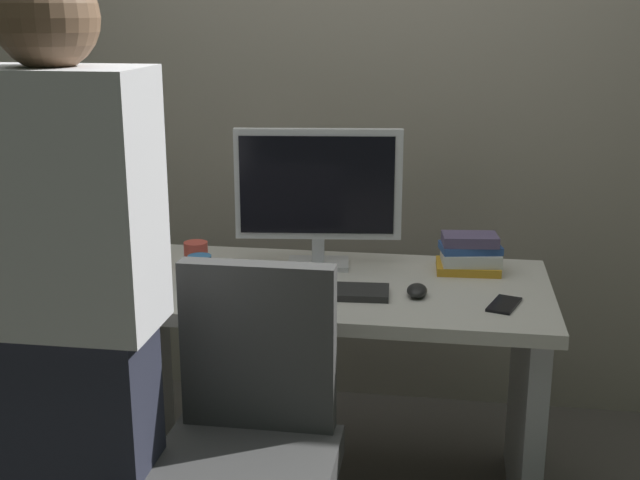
{
  "coord_description": "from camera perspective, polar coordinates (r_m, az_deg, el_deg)",
  "views": [
    {
      "loc": [
        0.37,
        -2.44,
        1.55
      ],
      "look_at": [
        0.0,
        -0.05,
        0.87
      ],
      "focal_mm": 46.85,
      "sensor_mm": 36.0,
      "label": 1
    }
  ],
  "objects": [
    {
      "name": "wall_back",
      "position": [
        3.24,
        2.32,
        14.7
      ],
      "size": [
        6.4,
        0.1,
        3.0
      ],
      "primitive_type": "cube",
      "color": "#9E9384",
      "rests_on": "ground"
    },
    {
      "name": "desk",
      "position": [
        2.68,
        0.17,
        -7.43
      ],
      "size": [
        1.41,
        0.69,
        0.72
      ],
      "color": "beige",
      "rests_on": "ground"
    },
    {
      "name": "office_chair",
      "position": [
        2.16,
        -4.92,
        -15.76
      ],
      "size": [
        0.52,
        0.52,
        0.94
      ],
      "color": "black",
      "rests_on": "ground"
    },
    {
      "name": "person_at_desk",
      "position": [
        2.0,
        -16.51,
        -5.87
      ],
      "size": [
        0.4,
        0.24,
        1.64
      ],
      "color": "#262838",
      "rests_on": "ground"
    },
    {
      "name": "monitor",
      "position": [
        2.7,
        -0.14,
        3.42
      ],
      "size": [
        0.54,
        0.16,
        0.46
      ],
      "color": "silver",
      "rests_on": "desk"
    },
    {
      "name": "keyboard",
      "position": [
        2.49,
        -0.3,
        -3.49
      ],
      "size": [
        0.44,
        0.16,
        0.02
      ],
      "primitive_type": "cube",
      "rotation": [
        0.0,
        0.0,
        0.06
      ],
      "color": "#262626",
      "rests_on": "desk"
    },
    {
      "name": "mouse",
      "position": [
        2.49,
        6.64,
        -3.45
      ],
      "size": [
        0.06,
        0.1,
        0.03
      ],
      "primitive_type": "ellipsoid",
      "color": "black",
      "rests_on": "desk"
    },
    {
      "name": "cup_near_keyboard",
      "position": [
        2.58,
        -8.2,
        -2.08
      ],
      "size": [
        0.07,
        0.07,
        0.1
      ],
      "primitive_type": "cylinder",
      "color": "#3372B2",
      "rests_on": "desk"
    },
    {
      "name": "cup_by_monitor",
      "position": [
        2.77,
        -8.46,
        -1.0
      ],
      "size": [
        0.08,
        0.08,
        0.09
      ],
      "primitive_type": "cylinder",
      "color": "#D84C3F",
      "rests_on": "desk"
    },
    {
      "name": "book_stack",
      "position": [
        2.74,
        10.19,
        -0.98
      ],
      "size": [
        0.21,
        0.16,
        0.12
      ],
      "color": "gold",
      "rests_on": "desk"
    },
    {
      "name": "cell_phone",
      "position": [
        2.46,
        12.47,
        -4.32
      ],
      "size": [
        0.11,
        0.16,
        0.01
      ],
      "primitive_type": "cube",
      "rotation": [
        0.0,
        0.0,
        -0.32
      ],
      "color": "black",
      "rests_on": "desk"
    }
  ]
}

